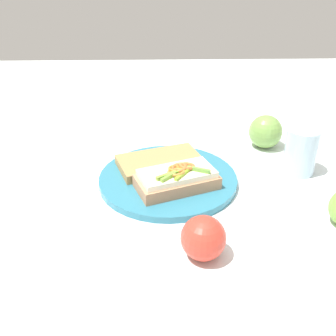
{
  "coord_description": "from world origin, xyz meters",
  "views": [
    {
      "loc": [
        -0.72,
        0.02,
        0.45
      ],
      "look_at": [
        0.0,
        0.0,
        0.03
      ],
      "focal_mm": 43.01,
      "sensor_mm": 36.0,
      "label": 1
    }
  ],
  "objects_px": {
    "apple_0": "(203,238)",
    "apple_2": "(265,132)",
    "drinking_glass": "(301,151)",
    "bread_slice_side": "(160,162)",
    "plate": "(168,179)",
    "sandwich": "(177,179)"
  },
  "relations": [
    {
      "from": "plate",
      "to": "bread_slice_side",
      "type": "relative_size",
      "value": 1.64
    },
    {
      "from": "apple_0",
      "to": "drinking_glass",
      "type": "bearing_deg",
      "value": -41.67
    },
    {
      "from": "plate",
      "to": "sandwich",
      "type": "xyz_separation_m",
      "value": [
        -0.04,
        -0.02,
        0.03
      ]
    },
    {
      "from": "plate",
      "to": "drinking_glass",
      "type": "bearing_deg",
      "value": -82.72
    },
    {
      "from": "bread_slice_side",
      "to": "apple_2",
      "type": "height_order",
      "value": "apple_2"
    },
    {
      "from": "sandwich",
      "to": "apple_0",
      "type": "distance_m",
      "value": 0.19
    },
    {
      "from": "plate",
      "to": "apple_2",
      "type": "relative_size",
      "value": 3.57
    },
    {
      "from": "bread_slice_side",
      "to": "plate",
      "type": "bearing_deg",
      "value": 91.75
    },
    {
      "from": "apple_2",
      "to": "drinking_glass",
      "type": "relative_size",
      "value": 0.8
    },
    {
      "from": "plate",
      "to": "drinking_glass",
      "type": "distance_m",
      "value": 0.29
    },
    {
      "from": "sandwich",
      "to": "drinking_glass",
      "type": "distance_m",
      "value": 0.28
    },
    {
      "from": "sandwich",
      "to": "apple_2",
      "type": "xyz_separation_m",
      "value": [
        0.21,
        -0.22,
        0.01
      ]
    },
    {
      "from": "bread_slice_side",
      "to": "apple_2",
      "type": "bearing_deg",
      "value": -174.21
    },
    {
      "from": "apple_0",
      "to": "apple_2",
      "type": "xyz_separation_m",
      "value": [
        0.39,
        -0.19,
        0.0
      ]
    },
    {
      "from": "apple_2",
      "to": "plate",
      "type": "bearing_deg",
      "value": 123.93
    },
    {
      "from": "bread_slice_side",
      "to": "apple_2",
      "type": "xyz_separation_m",
      "value": [
        0.12,
        -0.26,
        0.02
      ]
    },
    {
      "from": "sandwich",
      "to": "apple_0",
      "type": "relative_size",
      "value": 2.43
    },
    {
      "from": "apple_0",
      "to": "apple_2",
      "type": "bearing_deg",
      "value": -26.07
    },
    {
      "from": "apple_0",
      "to": "apple_2",
      "type": "height_order",
      "value": "apple_2"
    },
    {
      "from": "plate",
      "to": "sandwich",
      "type": "height_order",
      "value": "sandwich"
    },
    {
      "from": "plate",
      "to": "apple_0",
      "type": "height_order",
      "value": "apple_0"
    },
    {
      "from": "bread_slice_side",
      "to": "drinking_glass",
      "type": "bearing_deg",
      "value": 159.73
    }
  ]
}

